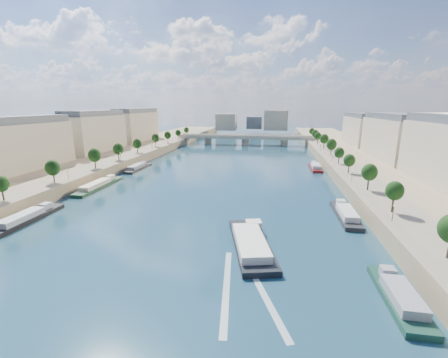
% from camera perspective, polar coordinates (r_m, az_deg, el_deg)
% --- Properties ---
extents(ground, '(700.00, 700.00, 0.00)m').
position_cam_1_polar(ground, '(134.67, -0.89, -0.05)').
color(ground, '#0D2839').
rests_on(ground, ground).
extents(quay_left, '(44.00, 520.00, 5.00)m').
position_cam_1_polar(quay_left, '(162.92, -26.68, 1.81)').
color(quay_left, '#9E8460').
rests_on(quay_left, ground).
extents(quay_right, '(44.00, 520.00, 5.00)m').
position_cam_1_polar(quay_right, '(140.66, 29.35, -0.21)').
color(quay_right, '#9E8460').
rests_on(quay_right, ground).
extents(pave_left, '(14.00, 520.00, 0.10)m').
position_cam_1_polar(pave_left, '(154.14, -22.26, 2.61)').
color(pave_left, gray).
rests_on(pave_left, quay_left).
extents(pave_right, '(14.00, 520.00, 0.10)m').
position_cam_1_polar(pave_right, '(135.68, 23.52, 1.08)').
color(pave_right, gray).
rests_on(pave_right, quay_right).
extents(trees_left, '(4.80, 268.80, 8.26)m').
position_cam_1_polar(trees_left, '(153.92, -21.42, 4.73)').
color(trees_left, '#382B1E').
rests_on(trees_left, ground).
extents(trees_right, '(4.80, 268.80, 8.26)m').
position_cam_1_polar(trees_right, '(143.81, 22.03, 4.09)').
color(trees_right, '#382B1E').
rests_on(trees_right, ground).
extents(lamps_left, '(0.36, 200.36, 4.28)m').
position_cam_1_polar(lamps_left, '(142.97, -22.88, 2.86)').
color(lamps_left, black).
rests_on(lamps_left, ground).
extents(lamps_right, '(0.36, 200.36, 4.28)m').
position_cam_1_polar(lamps_right, '(138.91, 21.35, 2.71)').
color(lamps_right, black).
rests_on(lamps_right, ground).
extents(buildings_left, '(16.00, 226.00, 23.20)m').
position_cam_1_polar(buildings_left, '(178.28, -28.34, 7.10)').
color(buildings_left, '#C4B097').
rests_on(buildings_left, ground).
extents(buildings_right, '(16.00, 226.00, 23.20)m').
position_cam_1_polar(buildings_right, '(154.29, 33.05, 5.71)').
color(buildings_right, '#C4B097').
rests_on(buildings_right, ground).
extents(skyline, '(79.00, 42.00, 22.00)m').
position_cam_1_polar(skyline, '(349.15, 6.19, 10.89)').
color(skyline, '#C4B097').
rests_on(skyline, ground).
extents(bridge, '(112.00, 12.00, 8.15)m').
position_cam_1_polar(bridge, '(253.52, 4.09, 7.66)').
color(bridge, '#C1B79E').
rests_on(bridge, ground).
extents(tour_barge, '(14.02, 28.38, 3.75)m').
position_cam_1_polar(tour_barge, '(71.96, 5.16, -12.05)').
color(tour_barge, black).
rests_on(tour_barge, ground).
extents(wake, '(13.64, 25.96, 0.04)m').
position_cam_1_polar(wake, '(58.06, 3.80, -20.07)').
color(wake, silver).
rests_on(wake, ground).
extents(moored_barges_left, '(5.00, 158.87, 3.60)m').
position_cam_1_polar(moored_barges_left, '(105.78, -32.12, -5.69)').
color(moored_barges_left, '#1C233E').
rests_on(moored_barges_left, ground).
extents(moored_barges_right, '(5.00, 164.06, 3.60)m').
position_cam_1_polar(moored_barges_right, '(86.97, 23.66, -8.64)').
color(moored_barges_right, black).
rests_on(moored_barges_right, ground).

